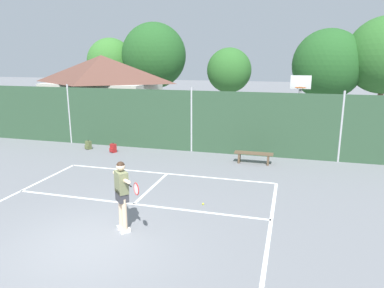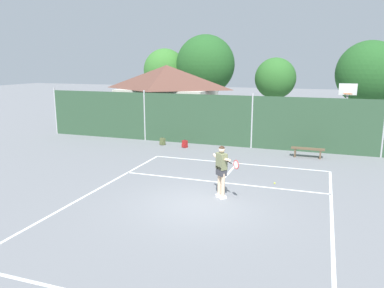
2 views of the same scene
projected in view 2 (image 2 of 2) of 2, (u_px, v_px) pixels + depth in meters
name	position (u px, v px, depth m)	size (l,w,h in m)	color
ground_plane	(201.00, 204.00, 12.45)	(120.00, 120.00, 0.00)	slate
court_markings	(207.00, 198.00, 13.05)	(8.30, 11.10, 0.01)	white
chainlink_fence	(252.00, 122.00, 20.44)	(26.09, 0.09, 3.02)	#2D4C33
basketball_hoop	(346.00, 107.00, 19.82)	(0.90, 0.67, 3.55)	#9E9EA3
clubhouse_building	(167.00, 97.00, 25.89)	(6.69, 4.41, 4.46)	beige
treeline_backdrop	(299.00, 69.00, 29.64)	(24.65, 4.57, 7.00)	brown
tennis_player	(222.00, 167.00, 12.82)	(1.14, 0.97, 1.85)	silver
tennis_ball	(275.00, 183.00, 14.53)	(0.07, 0.07, 0.07)	#CCE033
backpack_olive	(162.00, 142.00, 21.42)	(0.33, 0.32, 0.46)	#566038
backpack_red	(185.00, 144.00, 20.76)	(0.33, 0.32, 0.46)	maroon
courtside_bench	(308.00, 150.00, 18.52)	(1.60, 0.36, 0.48)	brown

